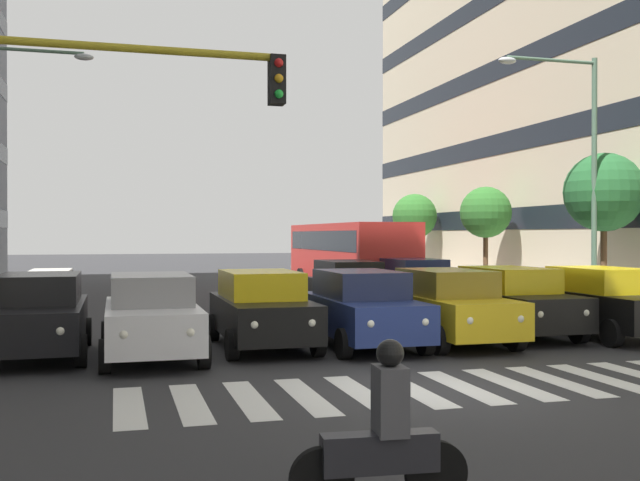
{
  "coord_description": "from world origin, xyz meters",
  "views": [
    {
      "loc": [
        5.15,
        11.33,
        2.54
      ],
      "look_at": [
        0.46,
        -5.64,
        2.41
      ],
      "focal_mm": 41.8,
      "sensor_mm": 36.0,
      "label": 1
    }
  ],
  "objects_px": {
    "car_5": "(151,315)",
    "car_row2_0": "(415,284)",
    "car_4": "(262,309)",
    "car_0": "(604,301)",
    "car_3": "(362,308)",
    "car_row2_1": "(349,287)",
    "car_6": "(39,314)",
    "car_1": "(511,301)",
    "street_tree_3": "(415,217)",
    "traffic_light_gantry": "(43,150)",
    "street_tree_1": "(604,193)",
    "motorcycle_with_rider": "(383,439)",
    "car_2": "(448,306)",
    "bus_behind_traffic": "(348,251)",
    "street_lamp_left": "(579,157)",
    "street_lamp_right": "(4,152)",
    "street_tree_2": "(486,213)"
  },
  "relations": [
    {
      "from": "car_6",
      "to": "street_tree_1",
      "type": "xyz_separation_m",
      "value": [
        -16.22,
        -3.55,
        2.96
      ]
    },
    {
      "from": "street_lamp_left",
      "to": "street_tree_2",
      "type": "height_order",
      "value": "street_lamp_left"
    },
    {
      "from": "car_3",
      "to": "car_6",
      "type": "xyz_separation_m",
      "value": [
        6.92,
        -0.47,
        0.0
      ]
    },
    {
      "from": "car_1",
      "to": "street_tree_3",
      "type": "xyz_separation_m",
      "value": [
        -5.0,
        -18.18,
        2.57
      ]
    },
    {
      "from": "street_tree_1",
      "to": "street_lamp_right",
      "type": "bearing_deg",
      "value": -10.13
    },
    {
      "from": "car_4",
      "to": "car_5",
      "type": "bearing_deg",
      "value": 17.9
    },
    {
      "from": "car_0",
      "to": "car_4",
      "type": "bearing_deg",
      "value": -3.48
    },
    {
      "from": "car_2",
      "to": "car_row2_1",
      "type": "relative_size",
      "value": 1.0
    },
    {
      "from": "car_3",
      "to": "car_row2_1",
      "type": "height_order",
      "value": "same"
    },
    {
      "from": "car_4",
      "to": "traffic_light_gantry",
      "type": "height_order",
      "value": "traffic_light_gantry"
    },
    {
      "from": "car_row2_0",
      "to": "street_tree_1",
      "type": "height_order",
      "value": "street_tree_1"
    },
    {
      "from": "car_0",
      "to": "car_row2_0",
      "type": "distance_m",
      "value": 7.8
    },
    {
      "from": "car_row2_1",
      "to": "street_tree_1",
      "type": "bearing_deg",
      "value": 162.69
    },
    {
      "from": "street_tree_1",
      "to": "street_tree_3",
      "type": "relative_size",
      "value": 1.11
    },
    {
      "from": "car_row2_0",
      "to": "street_lamp_left",
      "type": "relative_size",
      "value": 0.58
    },
    {
      "from": "car_0",
      "to": "car_1",
      "type": "height_order",
      "value": "same"
    },
    {
      "from": "street_lamp_right",
      "to": "street_tree_3",
      "type": "height_order",
      "value": "street_lamp_right"
    },
    {
      "from": "car_4",
      "to": "car_5",
      "type": "relative_size",
      "value": 1.0
    },
    {
      "from": "bus_behind_traffic",
      "to": "street_lamp_left",
      "type": "xyz_separation_m",
      "value": [
        -3.75,
        10.83,
        2.97
      ]
    },
    {
      "from": "car_3",
      "to": "car_row2_1",
      "type": "bearing_deg",
      "value": -105.22
    },
    {
      "from": "car_6",
      "to": "street_tree_3",
      "type": "relative_size",
      "value": 1.0
    },
    {
      "from": "car_5",
      "to": "motorcycle_with_rider",
      "type": "relative_size",
      "value": 2.61
    },
    {
      "from": "car_5",
      "to": "street_lamp_right",
      "type": "height_order",
      "value": "street_lamp_right"
    },
    {
      "from": "street_lamp_right",
      "to": "car_3",
      "type": "bearing_deg",
      "value": 139.66
    },
    {
      "from": "car_3",
      "to": "car_1",
      "type": "bearing_deg",
      "value": -171.11
    },
    {
      "from": "car_4",
      "to": "traffic_light_gantry",
      "type": "bearing_deg",
      "value": 50.39
    },
    {
      "from": "car_2",
      "to": "street_tree_1",
      "type": "relative_size",
      "value": 0.9
    },
    {
      "from": "car_1",
      "to": "street_tree_2",
      "type": "xyz_separation_m",
      "value": [
        -4.87,
        -10.49,
        2.54
      ]
    },
    {
      "from": "car_3",
      "to": "car_6",
      "type": "bearing_deg",
      "value": -3.87
    },
    {
      "from": "car_4",
      "to": "bus_behind_traffic",
      "type": "xyz_separation_m",
      "value": [
        -6.37,
        -13.66,
        0.97
      ]
    },
    {
      "from": "bus_behind_traffic",
      "to": "street_lamp_left",
      "type": "relative_size",
      "value": 1.37
    },
    {
      "from": "car_0",
      "to": "car_3",
      "type": "xyz_separation_m",
      "value": [
        6.31,
        -0.07,
        0.0
      ]
    },
    {
      "from": "car_1",
      "to": "car_row2_1",
      "type": "relative_size",
      "value": 1.0
    },
    {
      "from": "car_row2_1",
      "to": "car_0",
      "type": "bearing_deg",
      "value": 125.43
    },
    {
      "from": "car_2",
      "to": "car_5",
      "type": "xyz_separation_m",
      "value": [
        6.79,
        0.32,
        0.0
      ]
    },
    {
      "from": "street_tree_1",
      "to": "car_row2_0",
      "type": "bearing_deg",
      "value": -35.76
    },
    {
      "from": "car_5",
      "to": "car_row2_0",
      "type": "bearing_deg",
      "value": -139.28
    },
    {
      "from": "car_row2_0",
      "to": "bus_behind_traffic",
      "type": "relative_size",
      "value": 0.42
    },
    {
      "from": "car_0",
      "to": "street_tree_2",
      "type": "xyz_separation_m",
      "value": [
        -2.71,
        -11.21,
        2.54
      ]
    },
    {
      "from": "car_1",
      "to": "car_3",
      "type": "height_order",
      "value": "same"
    },
    {
      "from": "car_5",
      "to": "car_row2_1",
      "type": "relative_size",
      "value": 1.0
    },
    {
      "from": "motorcycle_with_rider",
      "to": "street_tree_1",
      "type": "relative_size",
      "value": 0.34
    },
    {
      "from": "car_row2_1",
      "to": "street_tree_3",
      "type": "relative_size",
      "value": 1.0
    },
    {
      "from": "street_lamp_right",
      "to": "car_2",
      "type": "bearing_deg",
      "value": 145.75
    },
    {
      "from": "traffic_light_gantry",
      "to": "street_lamp_right",
      "type": "distance_m",
      "value": 12.01
    },
    {
      "from": "car_row2_1",
      "to": "street_tree_3",
      "type": "xyz_separation_m",
      "value": [
        -7.43,
        -12.46,
        2.57
      ]
    },
    {
      "from": "car_0",
      "to": "street_tree_1",
      "type": "xyz_separation_m",
      "value": [
        -2.98,
        -4.08,
        2.96
      ]
    },
    {
      "from": "traffic_light_gantry",
      "to": "street_tree_3",
      "type": "relative_size",
      "value": 1.24
    },
    {
      "from": "car_5",
      "to": "car_row2_1",
      "type": "bearing_deg",
      "value": -133.66
    },
    {
      "from": "car_5",
      "to": "car_6",
      "type": "bearing_deg",
      "value": -19.77
    }
  ]
}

